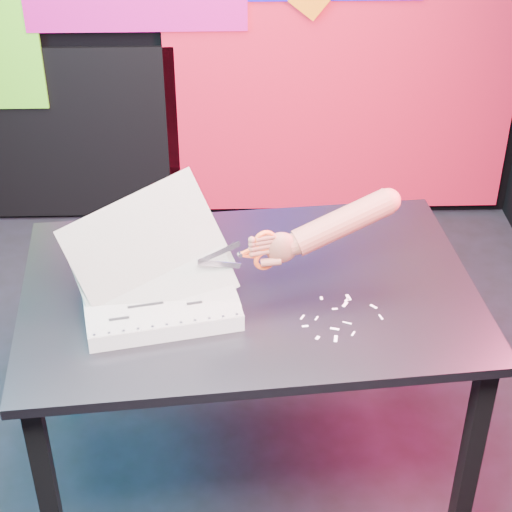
{
  "coord_description": "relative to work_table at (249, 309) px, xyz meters",
  "views": [
    {
      "loc": [
        0.16,
        -2.16,
        2.19
      ],
      "look_at": [
        0.21,
        -0.19,
        0.87
      ],
      "focal_mm": 60.0,
      "sensor_mm": 36.0,
      "label": 1
    }
  ],
  "objects": [
    {
      "name": "room",
      "position": [
        -0.19,
        0.17,
        0.68
      ],
      "size": [
        3.01,
        3.01,
        2.71
      ],
      "color": "#21202A",
      "rests_on": "ground"
    },
    {
      "name": "backdrop",
      "position": [
        -0.13,
        1.63,
        0.29
      ],
      "size": [
        2.88,
        0.05,
        2.08
      ],
      "color": "red",
      "rests_on": "ground"
    },
    {
      "name": "work_table",
      "position": [
        0.0,
        0.0,
        0.0
      ],
      "size": [
        1.37,
        0.98,
        0.75
      ],
      "rotation": [
        0.0,
        0.0,
        0.09
      ],
      "color": "black",
      "rests_on": "ground"
    },
    {
      "name": "printout_stack",
      "position": [
        -0.25,
        -0.09,
        0.12
      ],
      "size": [
        0.5,
        0.38,
        0.38
      ],
      "rotation": [
        0.0,
        0.0,
        0.21
      ],
      "color": "white",
      "rests_on": "work_table"
    },
    {
      "name": "scissors",
      "position": [
        0.03,
        -0.04,
        0.23
      ],
      "size": [
        0.22,
        0.07,
        0.13
      ],
      "rotation": [
        0.0,
        0.0,
        0.28
      ],
      "color": "silver",
      "rests_on": "printout_stack"
    },
    {
      "name": "hand_forearm",
      "position": [
        0.23,
        0.02,
        0.27
      ],
      "size": [
        0.42,
        0.16,
        0.18
      ],
      "rotation": [
        0.0,
        0.0,
        0.28
      ],
      "color": "#984C38",
      "rests_on": "work_table"
    },
    {
      "name": "paper_clippings",
      "position": [
        0.25,
        -0.14,
        0.08
      ],
      "size": [
        0.23,
        0.21,
        0.0
      ],
      "color": "white",
      "rests_on": "work_table"
    }
  ]
}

